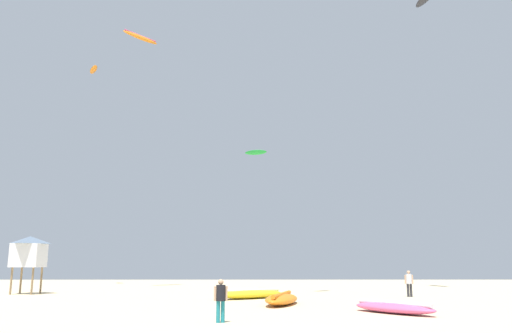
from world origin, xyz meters
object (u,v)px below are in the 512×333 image
Objects in this scene: kite_aloft_3 at (256,152)px; kite_aloft_2 at (140,37)px; person_midground at (409,281)px; kite_grounded_far at (393,308)px; person_foreground at (221,297)px; kite_grounded_near at (249,294)px; lifeguard_tower at (29,251)px; kite_aloft_4 at (94,69)px; kite_grounded_mid at (282,299)px.

kite_aloft_2 is at bearing 169.80° from kite_aloft_3.
kite_aloft_2 is (-21.64, 12.40, 23.38)m from person_midground.
kite_grounded_far is 38.13m from kite_aloft_2.
kite_aloft_3 reaches higher than person_foreground.
person_midground is 18.25m from kite_aloft_3.
kite_aloft_2 is (-11.05, 14.26, 24.09)m from kite_grounded_near.
kite_aloft_4 reaches higher than lifeguard_tower.
person_foreground is at bearing -93.19° from kite_aloft_3.
kite_grounded_mid reaches higher than kite_grounded_far.
kite_aloft_3 is at bearing 160.76° from person_foreground.
kite_grounded_far is at bearing -74.92° from kite_aloft_3.
kite_grounded_near is at bearing -49.13° from kite_aloft_4.
kite_aloft_2 is 16.94m from kite_aloft_3.
kite_grounded_far is at bearing -53.90° from kite_aloft_2.
kite_grounded_mid is at bearing -55.89° from kite_aloft_2.
kite_grounded_mid is at bearing -28.76° from lifeguard_tower.
kite_aloft_4 reaches higher than person_midground.
lifeguard_tower is at bearing -156.12° from person_foreground.
kite_grounded_mid is at bearing -52.25° from kite_aloft_4.
lifeguard_tower is at bearing 162.18° from kite_grounded_near.
kite_aloft_2 reaches higher than lifeguard_tower.
person_foreground reaches higher than kite_grounded_near.
kite_aloft_2 is 1.71× the size of kite_aloft_3.
kite_aloft_3 is at bearing -24.25° from kite_aloft_4.
kite_grounded_mid is at bearing -69.25° from kite_grounded_near.
person_midground is 10.78m from kite_grounded_near.
person_foreground is 27.67m from kite_aloft_3.
kite_grounded_mid is (1.77, -4.67, 0.01)m from kite_grounded_near.
kite_grounded_far is (6.34, -9.59, -0.05)m from kite_grounded_near.
lifeguard_tower is 1.53× the size of kite_aloft_4.
kite_aloft_2 reaches higher than person_foreground.
kite_aloft_4 reaches higher than person_foreground.
lifeguard_tower is (-16.24, 5.22, 2.76)m from kite_grounded_near.
kite_aloft_2 is at bearing 126.10° from kite_grounded_far.
person_foreground is at bearing -63.51° from kite_aloft_4.
person_midground is 11.00m from kite_grounded_mid.
person_midground is (11.53, 14.93, 0.09)m from person_foreground.
kite_aloft_4 is (-17.58, 20.31, 23.16)m from kite_grounded_near.
lifeguard_tower is at bearing 151.24° from kite_grounded_mid.
kite_grounded_far is at bearing 99.51° from person_foreground.
person_foreground is 23.94m from lifeguard_tower.
lifeguard_tower is 20.25m from kite_aloft_3.
kite_aloft_2 is (-10.11, 27.33, 23.47)m from person_foreground.
person_foreground is 0.91× the size of person_midground.
person_foreground is 37.42m from kite_aloft_2.
kite_grounded_near is 4.99m from kite_grounded_mid.
kite_aloft_2 is at bearing 65.57° from person_midground.
person_foreground is 0.57× the size of kite_aloft_4.
kite_grounded_far is at bearing -47.13° from kite_grounded_mid.
kite_grounded_mid is 2.51× the size of kite_aloft_3.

